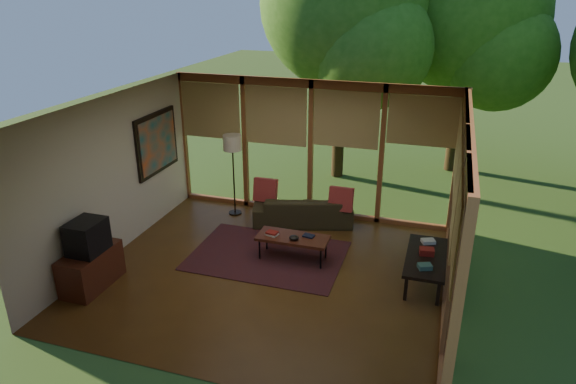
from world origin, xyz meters
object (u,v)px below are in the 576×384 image
(sofa, at_px, (303,210))
(floor_lamp, at_px, (232,147))
(media_cabinet, at_px, (91,269))
(coffee_table, at_px, (293,238))
(television, at_px, (87,237))
(side_console, at_px, (426,258))

(sofa, height_order, floor_lamp, floor_lamp)
(media_cabinet, distance_m, coffee_table, 3.20)
(floor_lamp, bearing_deg, television, -107.84)
(television, bearing_deg, media_cabinet, 180.00)
(sofa, distance_m, media_cabinet, 4.00)
(sofa, xyz_separation_m, television, (-2.45, -3.15, 0.57))
(media_cabinet, distance_m, side_console, 5.15)
(television, distance_m, floor_lamp, 3.36)
(floor_lamp, distance_m, side_console, 4.23)
(media_cabinet, distance_m, floor_lamp, 3.50)
(television, bearing_deg, coffee_table, 32.70)
(side_console, bearing_deg, media_cabinet, -161.15)
(television, bearing_deg, side_console, 18.92)
(media_cabinet, bearing_deg, sofa, 51.92)
(media_cabinet, height_order, coffee_table, media_cabinet)
(coffee_table, bearing_deg, media_cabinet, -147.49)
(television, xyz_separation_m, coffee_table, (2.68, 1.72, -0.46))
(coffee_table, xyz_separation_m, side_console, (2.17, -0.06, 0.02))
(coffee_table, distance_m, side_console, 2.17)
(media_cabinet, height_order, floor_lamp, floor_lamp)
(sofa, xyz_separation_m, floor_lamp, (-1.43, 0.00, 1.13))
(television, xyz_separation_m, side_console, (4.85, 1.66, -0.44))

